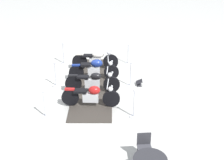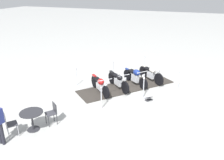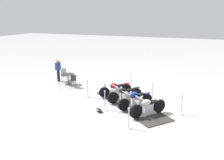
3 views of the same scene
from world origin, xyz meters
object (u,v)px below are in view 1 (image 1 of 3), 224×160
(stanchion_right_rear, at_px, (128,57))
(stanchion_right_mid, at_px, (131,78))
(motorcycle_cream, at_px, (96,59))
(motorcycle_maroon, at_px, (91,95))
(stanchion_right_front, at_px, (134,108))
(cafe_chair_near_table, at_px, (144,146))
(info_placard, at_px, (139,83))
(stanchion_left_mid, at_px, (56,78))
(stanchion_left_rear, at_px, (64,56))
(stanchion_left_front, at_px, (45,109))
(motorcycle_navy, at_px, (95,69))
(motorcycle_black, at_px, (93,82))

(stanchion_right_rear, height_order, stanchion_right_mid, stanchion_right_mid)
(motorcycle_cream, distance_m, stanchion_right_rear, 1.69)
(motorcycle_maroon, height_order, stanchion_right_mid, stanchion_right_mid)
(stanchion_right_front, distance_m, stanchion_right_rear, 4.68)
(cafe_chair_near_table, bearing_deg, info_placard, 172.55)
(stanchion_left_mid, relative_size, stanchion_left_rear, 1.01)
(stanchion_right_front, relative_size, info_placard, 2.56)
(motorcycle_cream, bearing_deg, stanchion_right_mid, -48.02)
(stanchion_right_front, height_order, stanchion_left_mid, stanchion_right_front)
(stanchion_left_front, height_order, stanchion_right_rear, stanchion_left_front)
(stanchion_right_mid, bearing_deg, stanchion_right_rear, 49.38)
(stanchion_left_front, xyz_separation_m, stanchion_right_rear, (5.42, 1.52, 0.03))
(stanchion_right_rear, relative_size, stanchion_right_mid, 0.91)
(stanchion_right_front, xyz_separation_m, stanchion_right_mid, (1.52, 1.78, -0.01))
(motorcycle_navy, height_order, cafe_chair_near_table, motorcycle_navy)
(stanchion_right_mid, bearing_deg, info_placard, -27.71)
(stanchion_left_front, distance_m, stanchion_right_rear, 5.63)
(stanchion_right_rear, xyz_separation_m, info_placard, (-1.19, -1.95, -0.28))
(motorcycle_black, relative_size, stanchion_right_front, 1.55)
(motorcycle_cream, xyz_separation_m, stanchion_left_front, (-3.81, -1.99, -0.20))
(motorcycle_black, bearing_deg, cafe_chair_near_table, -65.45)
(motorcycle_black, relative_size, cafe_chair_near_table, 1.89)
(motorcycle_maroon, bearing_deg, stanchion_right_front, -21.12)
(motorcycle_maroon, height_order, stanchion_left_rear, stanchion_left_rear)
(stanchion_left_front, bearing_deg, cafe_chair_near_table, -75.61)
(stanchion_left_front, bearing_deg, motorcycle_maroon, -17.38)
(motorcycle_maroon, distance_m, motorcycle_navy, 2.21)
(stanchion_right_front, bearing_deg, stanchion_right_rear, 49.38)
(motorcycle_maroon, xyz_separation_m, motorcycle_navy, (1.44, 1.67, 0.06))
(stanchion_right_rear, distance_m, stanchion_left_rear, 3.12)
(motorcycle_cream, relative_size, stanchion_left_mid, 1.56)
(stanchion_left_rear, height_order, cafe_chair_near_table, stanchion_left_rear)
(motorcycle_black, distance_m, stanchion_left_rear, 3.30)
(motorcycle_maroon, bearing_deg, motorcycle_black, 93.26)
(stanchion_right_front, bearing_deg, motorcycle_black, 89.98)
(stanchion_left_front, bearing_deg, stanchion_left_mid, 49.38)
(stanchion_left_front, xyz_separation_m, stanchion_right_mid, (3.89, -0.26, 0.03))
(motorcycle_cream, bearing_deg, stanchion_left_rear, 155.86)
(motorcycle_black, bearing_deg, stanchion_left_front, -129.58)
(motorcycle_black, distance_m, stanchion_left_mid, 1.69)
(stanchion_left_front, height_order, stanchion_left_mid, stanchion_left_mid)
(motorcycle_maroon, distance_m, info_placard, 2.61)
(motorcycle_black, relative_size, info_placard, 3.96)
(stanchion_left_rear, height_order, info_placard, stanchion_left_rear)
(stanchion_left_rear, relative_size, cafe_chair_near_table, 1.21)
(stanchion_left_front, distance_m, info_placard, 4.26)
(motorcycle_cream, bearing_deg, motorcycle_black, -90.87)
(motorcycle_navy, distance_m, stanchion_left_front, 3.31)
(motorcycle_black, xyz_separation_m, stanchion_right_rear, (3.04, 1.20, -0.13))
(motorcycle_navy, distance_m, stanchion_left_rear, 2.41)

